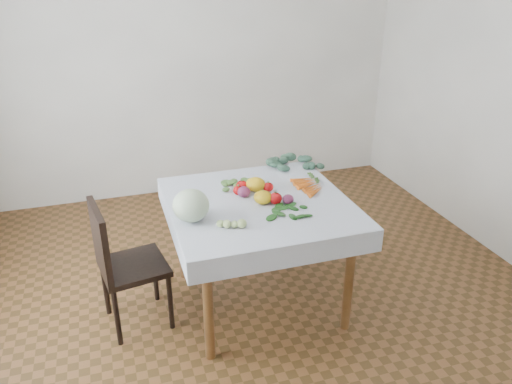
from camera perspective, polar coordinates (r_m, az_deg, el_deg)
ground at (r=3.54m, az=0.29°, el=-12.15°), size 4.00×4.00×0.00m
back_wall at (r=4.83m, az=-7.24°, el=15.36°), size 4.00×0.04×2.70m
table at (r=3.19m, az=0.31°, el=-2.74°), size 1.00×1.00×0.75m
tablecloth at (r=3.15m, az=0.31°, el=-1.13°), size 1.12×1.12×0.01m
chair at (r=3.16m, az=-15.33°, el=-7.41°), size 0.44×0.44×0.86m
cabbage at (r=2.90m, az=-7.44°, el=-1.54°), size 0.25×0.25×0.19m
tomato_a at (r=3.27m, az=1.41°, el=0.57°), size 0.09×0.09×0.06m
tomato_b at (r=3.10m, az=2.25°, el=-0.73°), size 0.10×0.10×0.07m
tomato_c at (r=3.28m, az=-1.64°, el=0.73°), size 0.08×0.08×0.07m
tomato_d at (r=3.23m, az=-2.03°, el=0.19°), size 0.07×0.07×0.06m
heirloom_back at (r=3.27m, az=-0.05°, el=0.89°), size 0.13×0.13×0.09m
heirloom_front at (r=3.10m, az=0.81°, el=-0.61°), size 0.13×0.13×0.08m
onion_a at (r=3.19m, az=-1.39°, el=0.01°), size 0.10×0.10×0.07m
onion_b at (r=3.11m, az=3.68°, el=-0.83°), size 0.09×0.09×0.06m
tomatillo_cluster at (r=2.85m, az=-3.09°, el=-3.58°), size 0.14×0.09×0.04m
carrot_bunch at (r=3.36m, az=6.17°, el=0.79°), size 0.18×0.30×0.03m
kale_bunch at (r=3.69m, az=4.58°, el=3.25°), size 0.36×0.28×0.05m
basil_bunch at (r=3.02m, az=3.65°, el=-2.10°), size 0.28×0.20×0.01m
dill_bunch at (r=3.33m, az=-2.55°, el=0.69°), size 0.23×0.22×0.03m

